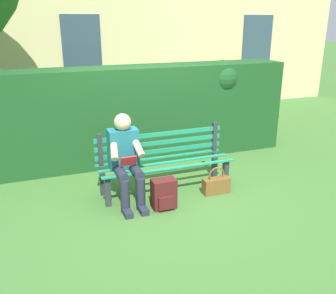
{
  "coord_description": "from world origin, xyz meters",
  "views": [
    {
      "loc": [
        1.61,
        4.42,
        2.27
      ],
      "look_at": [
        0.0,
        0.1,
        0.67
      ],
      "focal_mm": 39.57,
      "sensor_mm": 36.0,
      "label": 1
    }
  ],
  "objects_px": {
    "handbag": "(216,185)",
    "person_seated": "(126,157)",
    "backpack": "(164,194)",
    "park_bench": "(163,159)"
  },
  "relations": [
    {
      "from": "park_bench",
      "to": "backpack",
      "type": "bearing_deg",
      "value": 70.73
    },
    {
      "from": "backpack",
      "to": "handbag",
      "type": "distance_m",
      "value": 0.83
    },
    {
      "from": "park_bench",
      "to": "backpack",
      "type": "xyz_separation_m",
      "value": [
        0.19,
        0.55,
        -0.25
      ]
    },
    {
      "from": "park_bench",
      "to": "person_seated",
      "type": "distance_m",
      "value": 0.63
    },
    {
      "from": "backpack",
      "to": "handbag",
      "type": "xyz_separation_m",
      "value": [
        -0.81,
        -0.14,
        -0.07
      ]
    },
    {
      "from": "park_bench",
      "to": "handbag",
      "type": "xyz_separation_m",
      "value": [
        -0.62,
        0.41,
        -0.31
      ]
    },
    {
      "from": "park_bench",
      "to": "person_seated",
      "type": "xyz_separation_m",
      "value": [
        0.58,
        0.18,
        0.17
      ]
    },
    {
      "from": "backpack",
      "to": "handbag",
      "type": "height_order",
      "value": "same"
    },
    {
      "from": "handbag",
      "to": "person_seated",
      "type": "bearing_deg",
      "value": -10.72
    },
    {
      "from": "person_seated",
      "to": "handbag",
      "type": "relative_size",
      "value": 3.0
    }
  ]
}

